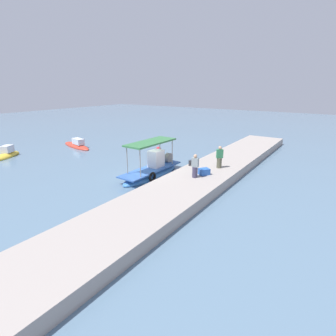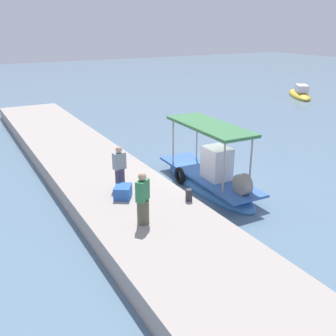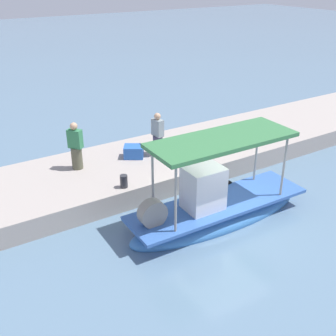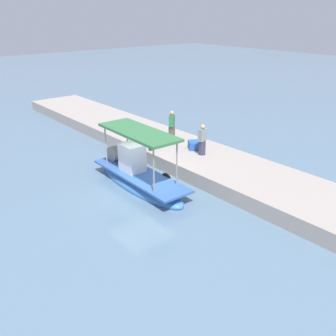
{
  "view_description": "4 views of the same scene",
  "coord_description": "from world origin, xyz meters",
  "px_view_note": "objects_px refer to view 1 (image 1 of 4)",
  "views": [
    {
      "loc": [
        -15.2,
        -12.08,
        6.71
      ],
      "look_at": [
        -0.44,
        -2.07,
        1.14
      ],
      "focal_mm": 28.32,
      "sensor_mm": 36.0,
      "label": 1
    },
    {
      "loc": [
        12.94,
        -9.12,
        6.57
      ],
      "look_at": [
        0.27,
        -2.11,
        1.25
      ],
      "focal_mm": 42.44,
      "sensor_mm": 36.0,
      "label": 2
    },
    {
      "loc": [
        7.29,
        8.32,
        7.07
      ],
      "look_at": [
        0.75,
        -2.05,
        1.13
      ],
      "focal_mm": 44.56,
      "sensor_mm": 36.0,
      "label": 3
    },
    {
      "loc": [
        -13.24,
        9.35,
        7.7
      ],
      "look_at": [
        -0.41,
        -1.37,
        0.76
      ],
      "focal_mm": 40.82,
      "sensor_mm": 36.0,
      "label": 4
    }
  ],
  "objects_px": {
    "fisherman_near_bollard": "(195,167)",
    "moored_boat_near": "(77,145)",
    "main_fishing_boat": "(152,170)",
    "mooring_bollard": "(190,163)",
    "cargo_crate": "(204,172)",
    "fisherman_by_crate": "(219,158)",
    "moored_boat_far": "(6,155)",
    "marker_buoy": "(158,149)"
  },
  "relations": [
    {
      "from": "fisherman_near_bollard",
      "to": "moored_boat_near",
      "type": "relative_size",
      "value": 0.29
    },
    {
      "from": "main_fishing_boat",
      "to": "fisherman_near_bollard",
      "type": "xyz_separation_m",
      "value": [
        -0.27,
        -3.87,
        0.99
      ]
    },
    {
      "from": "mooring_bollard",
      "to": "cargo_crate",
      "type": "xyz_separation_m",
      "value": [
        -1.37,
        -1.91,
        0.01
      ]
    },
    {
      "from": "main_fishing_boat",
      "to": "moored_boat_near",
      "type": "height_order",
      "value": "main_fishing_boat"
    },
    {
      "from": "fisherman_near_bollard",
      "to": "fisherman_by_crate",
      "type": "height_order",
      "value": "fisherman_by_crate"
    },
    {
      "from": "fisherman_by_crate",
      "to": "mooring_bollard",
      "type": "bearing_deg",
      "value": 109.17
    },
    {
      "from": "main_fishing_boat",
      "to": "moored_boat_far",
      "type": "bearing_deg",
      "value": 103.01
    },
    {
      "from": "fisherman_near_bollard",
      "to": "fisherman_by_crate",
      "type": "xyz_separation_m",
      "value": [
        2.98,
        -0.47,
        0.03
      ]
    },
    {
      "from": "marker_buoy",
      "to": "mooring_bollard",
      "type": "bearing_deg",
      "value": -126.98
    },
    {
      "from": "fisherman_by_crate",
      "to": "marker_buoy",
      "type": "bearing_deg",
      "value": 63.76
    },
    {
      "from": "moored_boat_near",
      "to": "moored_boat_far",
      "type": "distance_m",
      "value": 7.06
    },
    {
      "from": "main_fishing_boat",
      "to": "fisherman_near_bollard",
      "type": "height_order",
      "value": "main_fishing_boat"
    },
    {
      "from": "mooring_bollard",
      "to": "marker_buoy",
      "type": "bearing_deg",
      "value": 53.02
    },
    {
      "from": "main_fishing_boat",
      "to": "mooring_bollard",
      "type": "height_order",
      "value": "main_fishing_boat"
    },
    {
      "from": "fisherman_near_bollard",
      "to": "fisherman_by_crate",
      "type": "distance_m",
      "value": 3.02
    },
    {
      "from": "fisherman_near_bollard",
      "to": "moored_boat_near",
      "type": "distance_m",
      "value": 17.58
    },
    {
      "from": "fisherman_by_crate",
      "to": "marker_buoy",
      "type": "distance_m",
      "value": 10.07
    },
    {
      "from": "main_fishing_boat",
      "to": "mooring_bollard",
      "type": "relative_size",
      "value": 14.48
    },
    {
      "from": "cargo_crate",
      "to": "fisherman_by_crate",
      "type": "bearing_deg",
      "value": -5.65
    },
    {
      "from": "cargo_crate",
      "to": "main_fishing_boat",
      "type": "bearing_deg",
      "value": 98.36
    },
    {
      "from": "fisherman_near_bollard",
      "to": "fisherman_by_crate",
      "type": "bearing_deg",
      "value": -8.96
    },
    {
      "from": "main_fishing_boat",
      "to": "cargo_crate",
      "type": "bearing_deg",
      "value": -81.64
    },
    {
      "from": "cargo_crate",
      "to": "moored_boat_far",
      "type": "xyz_separation_m",
      "value": [
        -4.15,
        19.48,
        -0.75
      ]
    },
    {
      "from": "main_fishing_boat",
      "to": "moored_boat_near",
      "type": "relative_size",
      "value": 1.08
    },
    {
      "from": "mooring_bollard",
      "to": "fisherman_by_crate",
      "type": "bearing_deg",
      "value": -70.83
    },
    {
      "from": "mooring_bollard",
      "to": "cargo_crate",
      "type": "height_order",
      "value": "cargo_crate"
    },
    {
      "from": "mooring_bollard",
      "to": "cargo_crate",
      "type": "bearing_deg",
      "value": -125.63
    },
    {
      "from": "main_fishing_boat",
      "to": "moored_boat_far",
      "type": "xyz_separation_m",
      "value": [
        -3.54,
        15.34,
        -0.28
      ]
    },
    {
      "from": "mooring_bollard",
      "to": "fisherman_near_bollard",
      "type": "bearing_deg",
      "value": -143.79
    },
    {
      "from": "fisherman_near_bollard",
      "to": "cargo_crate",
      "type": "bearing_deg",
      "value": -16.57
    },
    {
      "from": "moored_boat_near",
      "to": "moored_boat_far",
      "type": "relative_size",
      "value": 1.45
    },
    {
      "from": "main_fishing_boat",
      "to": "fisherman_by_crate",
      "type": "bearing_deg",
      "value": -58.04
    },
    {
      "from": "main_fishing_boat",
      "to": "cargo_crate",
      "type": "relative_size",
      "value": 8.69
    },
    {
      "from": "fisherman_by_crate",
      "to": "marker_buoy",
      "type": "height_order",
      "value": "fisherman_by_crate"
    },
    {
      "from": "cargo_crate",
      "to": "moored_boat_near",
      "type": "bearing_deg",
      "value": 81.49
    },
    {
      "from": "marker_buoy",
      "to": "moored_boat_near",
      "type": "xyz_separation_m",
      "value": [
        -3.9,
        8.7,
        0.05
      ]
    },
    {
      "from": "marker_buoy",
      "to": "cargo_crate",
      "type": "bearing_deg",
      "value": -126.69
    },
    {
      "from": "main_fishing_boat",
      "to": "marker_buoy",
      "type": "xyz_separation_m",
      "value": [
        7.12,
        4.61,
        -0.35
      ]
    },
    {
      "from": "marker_buoy",
      "to": "moored_boat_far",
      "type": "relative_size",
      "value": 0.14
    },
    {
      "from": "fisherman_by_crate",
      "to": "moored_boat_near",
      "type": "bearing_deg",
      "value": 88.35
    },
    {
      "from": "fisherman_by_crate",
      "to": "cargo_crate",
      "type": "bearing_deg",
      "value": 174.35
    },
    {
      "from": "fisherman_by_crate",
      "to": "moored_boat_far",
      "type": "xyz_separation_m",
      "value": [
        -6.25,
        19.69,
        -1.3
      ]
    }
  ]
}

